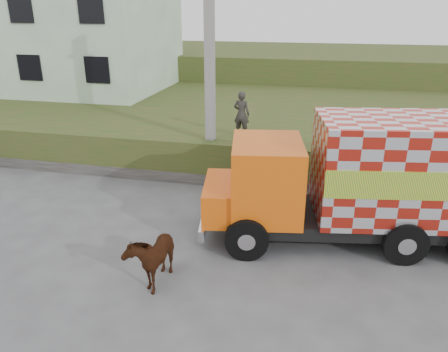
% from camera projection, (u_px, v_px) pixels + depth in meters
% --- Properties ---
extents(ground, '(120.00, 120.00, 0.00)m').
position_uv_depth(ground, '(204.00, 246.00, 11.40)').
color(ground, '#474749').
rests_on(ground, ground).
extents(embankment, '(40.00, 12.00, 1.50)m').
position_uv_depth(embankment, '(261.00, 124.00, 20.20)').
color(embankment, '#2C4B19').
rests_on(embankment, ground).
extents(embankment_far, '(40.00, 12.00, 3.00)m').
position_uv_depth(embankment_far, '(286.00, 71.00, 30.80)').
color(embankment_far, '#2C4B19').
rests_on(embankment_far, ground).
extents(retaining_strip, '(16.00, 0.50, 0.40)m').
position_uv_depth(retaining_strip, '(181.00, 176.00, 15.56)').
color(retaining_strip, '#595651').
rests_on(retaining_strip, ground).
extents(building, '(10.00, 8.00, 6.00)m').
position_uv_depth(building, '(72.00, 32.00, 23.84)').
color(building, silver).
rests_on(building, embankment).
extents(utility_pole, '(1.20, 0.30, 8.00)m').
position_uv_depth(utility_pole, '(210.00, 64.00, 14.29)').
color(utility_pole, gray).
rests_on(utility_pole, ground).
extents(cargo_truck, '(7.74, 3.66, 3.32)m').
position_uv_depth(cargo_truck, '(365.00, 180.00, 11.15)').
color(cargo_truck, black).
rests_on(cargo_truck, ground).
extents(cow, '(0.78, 1.60, 1.33)m').
position_uv_depth(cow, '(152.00, 255.00, 9.78)').
color(cow, black).
rests_on(cow, ground).
extents(pedestrian, '(0.64, 0.47, 1.60)m').
position_uv_depth(pedestrian, '(242.00, 114.00, 15.37)').
color(pedestrian, '#312E2B').
rests_on(pedestrian, embankment).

